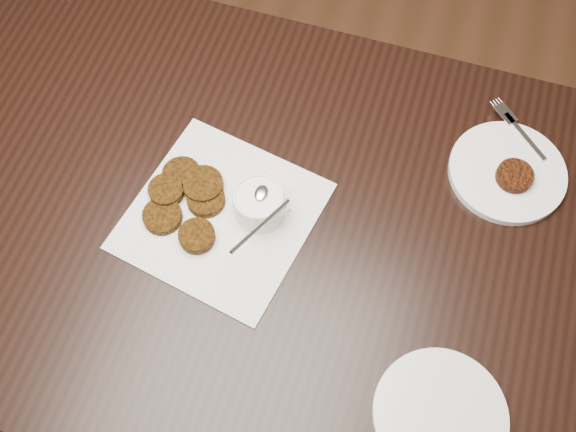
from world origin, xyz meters
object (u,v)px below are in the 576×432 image
Objects in this scene: plate_with_patty at (508,170)px; plate_empty at (440,415)px; table at (230,285)px; sauce_ramekin at (258,195)px; napkin at (222,216)px.

plate_with_patty is 1.02× the size of plate_empty.
table is 11.46× the size of sauce_ramekin.
napkin is (0.02, -0.01, 0.38)m from table.
table is 0.45m from sauce_ramekin.
table is at bearing -155.22° from plate_with_patty.
sauce_ramekin is 0.44m from plate_with_patty.
plate_with_patty reaches higher than napkin.
sauce_ramekin is (0.06, 0.03, 0.06)m from napkin.
table is at bearing -170.29° from sauce_ramekin.
napkin is 0.50m from plate_with_patty.
table is 4.67× the size of napkin.
plate_with_patty reaches higher than table.
sauce_ramekin is 0.60× the size of plate_empty.
plate_with_patty is (0.46, 0.21, 0.39)m from table.
plate_empty reaches higher than table.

